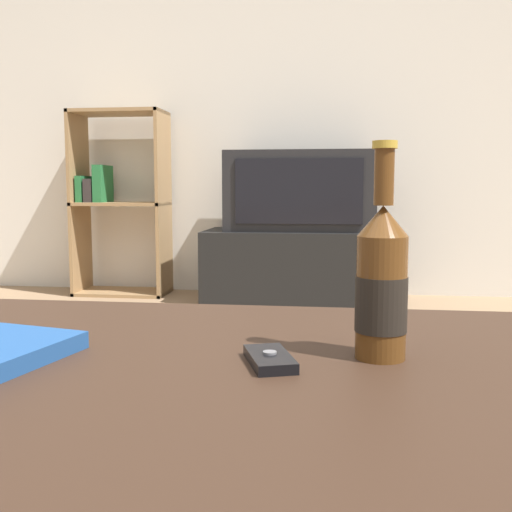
{
  "coord_description": "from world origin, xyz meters",
  "views": [
    {
      "loc": [
        0.24,
        -0.73,
        0.66
      ],
      "look_at": [
        0.09,
        0.37,
        0.53
      ],
      "focal_mm": 42.0,
      "sensor_mm": 36.0,
      "label": 1
    }
  ],
  "objects": [
    {
      "name": "tv_stand",
      "position": [
        0.05,
        2.71,
        0.21
      ],
      "size": [
        1.09,
        0.49,
        0.41
      ],
      "color": "black",
      "rests_on": "ground_plane"
    },
    {
      "name": "cell_phone",
      "position": [
        0.16,
        0.02,
        0.44
      ],
      "size": [
        0.08,
        0.11,
        0.02
      ],
      "rotation": [
        0.0,
        0.0,
        0.33
      ],
      "color": "black",
      "rests_on": "coffee_table"
    },
    {
      "name": "television",
      "position": [
        0.05,
        2.7,
        0.64
      ],
      "size": [
        0.84,
        0.39,
        0.45
      ],
      "color": "black",
      "rests_on": "tv_stand"
    },
    {
      "name": "bookshelf",
      "position": [
        -1.09,
        2.81,
        0.58
      ],
      "size": [
        0.56,
        0.3,
        1.12
      ],
      "color": "#99754C",
      "rests_on": "ground_plane"
    },
    {
      "name": "coffee_table",
      "position": [
        0.0,
        0.0,
        0.38
      ],
      "size": [
        1.39,
        0.8,
        0.43
      ],
      "color": "#332116",
      "rests_on": "ground_plane"
    },
    {
      "name": "beer_bottle",
      "position": [
        0.3,
        0.07,
        0.53
      ],
      "size": [
        0.07,
        0.07,
        0.29
      ],
      "color": "#563314",
      "rests_on": "coffee_table"
    },
    {
      "name": "back_wall",
      "position": [
        0.0,
        3.02,
        1.3
      ],
      "size": [
        8.0,
        0.05,
        2.6
      ],
      "color": "silver",
      "rests_on": "ground_plane"
    }
  ]
}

